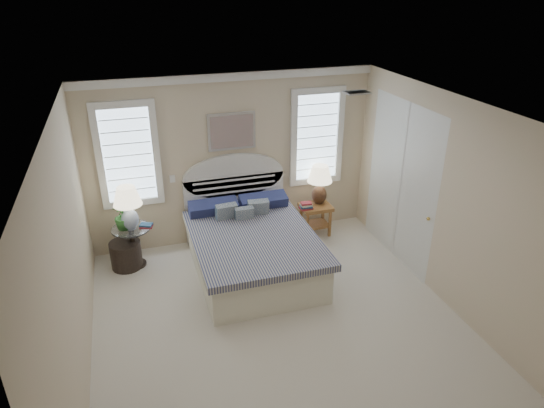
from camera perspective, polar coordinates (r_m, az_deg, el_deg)
The scene contains 21 objects.
floor at distance 6.20m, azimuth 1.20°, elevation -14.45°, with size 4.50×5.00×0.01m, color beige.
ceiling at distance 4.93m, azimuth 1.48°, elevation 10.43°, with size 4.50×5.00×0.01m, color white.
wall_back at distance 7.64m, azimuth -4.69°, elevation 5.21°, with size 4.50×0.02×2.70m, color beige.
wall_left at distance 5.26m, azimuth -22.76°, elevation -6.71°, with size 0.02×5.00×2.70m, color beige.
wall_right at distance 6.45m, azimuth 20.64°, elevation -0.35°, with size 0.02×5.00×2.70m, color beige.
crown_molding at distance 7.26m, azimuth -4.98°, elevation 14.71°, with size 4.50×0.08×0.12m, color white.
hvac_vent at distance 6.11m, azimuth 9.97°, elevation 12.81°, with size 0.30×0.20×0.02m, color #B2B2B2.
switch_plate at distance 7.56m, azimuth -11.64°, elevation 2.92°, with size 0.08×0.01×0.12m, color white.
window_left at distance 7.38m, azimuth -16.57°, elevation 5.55°, with size 0.90×0.06×1.60m, color #AEC7DC.
window_right at distance 7.94m, azimuth 5.25°, elevation 7.89°, with size 0.90×0.06×1.60m, color #AEC7DC.
painting at distance 7.45m, azimuth -4.74°, elevation 8.50°, with size 0.74×0.04×0.58m, color silver.
closet_door at distance 7.38m, azimuth 14.89°, elevation 2.42°, with size 0.02×1.80×2.40m, color silver.
bed at distance 7.13m, azimuth -2.50°, elevation -4.86°, with size 1.72×2.28×1.47m.
side_table_left at distance 7.47m, azimuth -16.06°, elevation -4.40°, with size 0.56×0.56×0.63m.
nightstand_right at distance 8.08m, azimuth 5.14°, elevation -1.10°, with size 0.50×0.40×0.53m.
floor_pot at distance 7.56m, azimuth -16.79°, elevation -5.72°, with size 0.45×0.45×0.41m, color black.
lamp_left at distance 7.17m, azimuth -16.60°, elevation 0.08°, with size 0.54×0.54×0.67m.
lamp_right at distance 7.96m, azimuth 5.64°, elevation 2.81°, with size 0.46×0.46×0.67m.
potted_plant at distance 7.27m, azimuth -17.18°, elevation -1.28°, with size 0.24×0.24×0.43m, color #3B6F2C.
books_left at distance 7.32m, azimuth -14.59°, elevation -2.48°, with size 0.22×0.19×0.05m.
books_right at distance 7.87m, azimuth 4.03°, elevation -0.22°, with size 0.21×0.15×0.11m.
Camera 1 is at (-1.54, -4.51, 3.97)m, focal length 32.00 mm.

